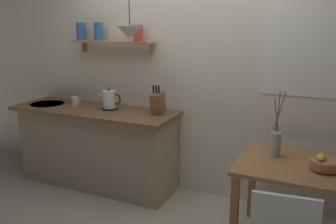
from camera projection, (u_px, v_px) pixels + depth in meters
ground_plane at (167, 216)px, 3.32m from camera, size 14.00×14.00×0.00m
back_wall at (213, 67)px, 3.48m from camera, size 6.80×0.11×2.70m
kitchen_counter at (97, 146)px, 3.90m from camera, size 1.83×0.63×0.88m
wall_shelf at (112, 35)px, 3.70m from camera, size 0.95×0.20×0.33m
dining_table at (296, 178)px, 2.73m from camera, size 0.88×0.78×0.73m
fruit_bowl at (324, 164)px, 2.55m from camera, size 0.20×0.20×0.12m
twig_vase at (276, 143)px, 2.81m from camera, size 0.09×0.09×0.53m
electric_kettle at (110, 100)px, 3.72m from camera, size 0.25×0.17×0.23m
knife_block at (158, 103)px, 3.51m from camera, size 0.11×0.17×0.30m
coffee_mug_by_sink at (75, 101)px, 3.92m from camera, size 0.12×0.08×0.10m
pendant_lamp at (130, 32)px, 3.27m from camera, size 0.24×0.24×0.67m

